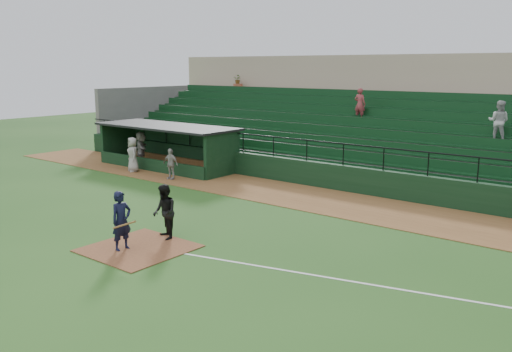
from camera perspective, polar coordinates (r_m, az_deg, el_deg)
The scene contains 11 objects.
ground at distance 18.25m, azimuth -9.89°, elevation -6.79°, with size 90.00×90.00×0.00m, color #26531A.
warning_track at distance 24.07m, azimuth 4.45°, elevation -2.11°, with size 40.00×4.00×0.03m, color brown.
home_plate_dirt at distance 17.64m, azimuth -12.33°, elevation -7.49°, with size 3.00×3.00×0.03m, color brown.
foul_line at distance 14.73m, azimuth 15.67°, elevation -11.61°, with size 18.00×0.09×0.01m, color white.
stadium_structure at distance 30.96m, azimuth 13.36°, elevation 4.98°, with size 38.00×13.08×6.40m.
dugout at distance 31.28m, azimuth -8.83°, elevation 3.43°, with size 8.90×3.20×2.42m.
batter_at_plate at distance 17.36m, azimuth -14.06°, elevation -4.64°, with size 1.04×0.73×1.90m.
umpire at distance 18.17m, azimuth -9.67°, elevation -3.80°, with size 0.91×0.71×1.86m, color black.
dugout_player_a at distance 27.65m, azimuth -9.05°, elevation 1.27°, with size 0.92×0.38×1.58m, color #A6A19B.
dugout_player_b at distance 30.08m, azimuth -12.92°, elevation 2.24°, with size 0.92×0.60×1.88m, color #A8A39D.
dugout_player_c at distance 32.08m, azimuth -12.07°, elevation 2.90°, with size 1.79×0.57×1.93m, color #ABA5A0.
Camera 1 is at (13.05, -11.42, 5.70)m, focal length 37.75 mm.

